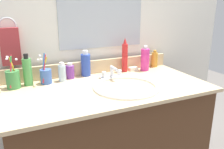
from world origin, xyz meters
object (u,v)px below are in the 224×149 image
Objects in this scene: bottle_spray_red at (125,57)px; cup_blue_plastic at (46,76)px; bottle_soap_pink at (145,59)px; bottle_gel_clear at (62,73)px; bottle_toner_green at (27,71)px; cup_green at (13,79)px; soap_bar at (133,69)px; hand_towel at (10,47)px; bottle_cream_purple at (70,71)px; bottle_shampoo_blue at (86,64)px; faucet at (112,74)px; bottle_oil_amber at (155,59)px.

bottle_spray_red reaches higher than cup_blue_plastic.
cup_blue_plastic reaches higher than bottle_soap_pink.
bottle_gel_clear is 0.20m from bottle_toner_green.
cup_green is 0.80m from soap_bar.
bottle_cream_purple is (0.33, -0.07, -0.17)m from hand_towel.
cup_green is at bearing -176.66° from bottle_spray_red.
bottle_gel_clear is (-0.06, -0.03, 0.01)m from bottle_cream_purple.
cup_blue_plastic is 0.62m from soap_bar.
bottle_spray_red is at bearing 3.34° from cup_green.
bottle_spray_red is at bearing -3.68° from bottle_shampoo_blue.
bottle_cream_purple is 0.40m from bottle_spray_red.
cup_green is at bearing -165.28° from bottle_toner_green.
faucet is 0.82× the size of cup_green.
cup_green reaches higher than bottle_gel_clear.
hand_towel is 0.89m from bottle_soap_pink.
bottle_cream_purple is at bearing 179.54° from soap_bar.
hand_towel is 0.74m from bottle_spray_red.
cup_blue_plastic reaches higher than bottle_cream_purple.
hand_towel reaches higher than cup_blue_plastic.
bottle_shampoo_blue is 1.35× the size of bottle_oil_amber.
soap_bar is at bearing 3.05° from bottle_gel_clear.
soap_bar is (0.07, -0.00, -0.10)m from bottle_spray_red.
bottle_oil_amber is 1.98× the size of soap_bar.
bottle_soap_pink is 0.70m from cup_blue_plastic.
faucet is 0.85× the size of bottle_toner_green.
cup_green reaches higher than bottle_oil_amber.
faucet is 0.32m from bottle_gel_clear.
bottle_soap_pink is at bearing 0.22° from cup_blue_plastic.
soap_bar is at bearing -0.49° from bottle_spray_red.
bottle_cream_purple is at bearing -178.22° from bottle_oil_amber.
faucet is 0.52m from bottle_toner_green.
bottle_oil_amber is 0.13m from bottle_soap_pink.
bottle_cream_purple is 0.81× the size of bottle_oil_amber.
faucet is at bearing -9.76° from cup_blue_plastic.
hand_towel is 1.74× the size of bottle_oil_amber.
bottle_spray_red is (0.72, -0.07, -0.11)m from hand_towel.
bottle_oil_amber is 0.68× the size of cup_blue_plastic.
bottle_gel_clear is 0.61× the size of cup_green.
bottle_oil_amber is (0.99, -0.05, -0.16)m from hand_towel.
bottle_shampoo_blue is 0.72× the size of bottle_spray_red.
cup_green is (-1.00, -0.07, -0.00)m from bottle_oil_amber.
hand_towel is 1.01m from bottle_oil_amber.
cup_blue_plastic reaches higher than faucet.
hand_towel is at bearing 173.17° from bottle_shampoo_blue.
bottle_gel_clear is (0.27, -0.10, -0.17)m from hand_towel.
hand_towel is 0.64m from faucet.
bottle_cream_purple is at bearing 7.66° from cup_green.
bottle_gel_clear is 0.10m from cup_blue_plastic.
hand_towel is 0.47m from bottle_shampoo_blue.
bottle_spray_red is at bearing -0.45° from bottle_cream_purple.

